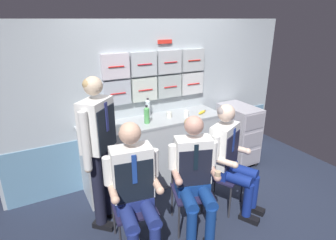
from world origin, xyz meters
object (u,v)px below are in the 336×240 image
(folding_chair_right, at_px, (190,180))
(snack_banana, at_px, (202,112))
(crew_member_right, at_px, (195,172))
(paper_cup_blue, at_px, (169,114))
(crew_member_by_counter, at_px, (230,154))
(crew_member_standing, at_px, (99,142))
(service_trolley, at_px, (238,133))
(sparkling_bottle_green, at_px, (147,115))
(crew_member_left, at_px, (134,184))
(folding_chair_by_counter, at_px, (216,165))
(folding_chair_left, at_px, (131,194))

(folding_chair_right, height_order, snack_banana, snack_banana)
(crew_member_right, height_order, paper_cup_blue, crew_member_right)
(crew_member_by_counter, distance_m, crew_member_standing, 1.46)
(service_trolley, relative_size, sparkling_bottle_green, 3.91)
(crew_member_standing, bearing_deg, crew_member_left, -71.25)
(crew_member_left, bearing_deg, paper_cup_blue, 47.30)
(folding_chair_by_counter, relative_size, paper_cup_blue, 11.25)
(folding_chair_right, xyz_separation_m, crew_member_right, (-0.05, -0.15, 0.19))
(folding_chair_left, distance_m, crew_member_left, 0.26)
(folding_chair_right, distance_m, crew_member_standing, 1.05)
(folding_chair_right, bearing_deg, service_trolley, 29.62)
(folding_chair_left, relative_size, crew_member_by_counter, 0.65)
(folding_chair_right, height_order, paper_cup_blue, paper_cup_blue)
(crew_member_by_counter, bearing_deg, sparkling_bottle_green, 126.70)
(crew_member_by_counter, bearing_deg, service_trolley, 42.90)
(folding_chair_left, xyz_separation_m, crew_member_by_counter, (1.17, -0.08, 0.19))
(service_trolley, height_order, folding_chair_left, service_trolley)
(folding_chair_right, xyz_separation_m, crew_member_standing, (-0.85, 0.41, 0.47))
(folding_chair_right, bearing_deg, folding_chair_by_counter, 14.99)
(service_trolley, height_order, crew_member_right, crew_member_right)
(sparkling_bottle_green, distance_m, snack_banana, 0.83)
(crew_member_left, bearing_deg, folding_chair_left, 81.58)
(crew_member_right, height_order, snack_banana, crew_member_right)
(folding_chair_right, height_order, crew_member_standing, crew_member_standing)
(service_trolley, xyz_separation_m, folding_chair_left, (-2.05, -0.73, 0.02))
(crew_member_left, height_order, folding_chair_right, crew_member_left)
(paper_cup_blue, bearing_deg, service_trolley, -4.89)
(sparkling_bottle_green, bearing_deg, crew_member_standing, -149.61)
(service_trolley, relative_size, folding_chair_right, 1.10)
(crew_member_right, bearing_deg, crew_member_left, 174.87)
(sparkling_bottle_green, relative_size, paper_cup_blue, 3.16)
(crew_member_by_counter, height_order, crew_member_standing, crew_member_standing)
(crew_member_right, xyz_separation_m, crew_member_standing, (-0.80, 0.56, 0.28))
(crew_member_left, bearing_deg, crew_member_standing, 108.75)
(service_trolley, xyz_separation_m, crew_member_right, (-1.44, -0.94, 0.21))
(paper_cup_blue, bearing_deg, snack_banana, -9.88)
(sparkling_bottle_green, relative_size, snack_banana, 1.36)
(crew_member_right, bearing_deg, folding_chair_by_counter, 28.63)
(paper_cup_blue, relative_size, snack_banana, 0.43)
(folding_chair_by_counter, relative_size, snack_banana, 4.84)
(service_trolley, xyz_separation_m, folding_chair_by_counter, (-0.94, -0.67, 0.02))
(folding_chair_by_counter, height_order, crew_member_standing, crew_member_standing)
(folding_chair_by_counter, bearing_deg, snack_banana, 69.52)
(paper_cup_blue, bearing_deg, sparkling_bottle_green, -170.98)
(folding_chair_by_counter, bearing_deg, folding_chair_left, -176.86)
(folding_chair_left, relative_size, snack_banana, 4.84)
(service_trolley, bearing_deg, folding_chair_right, -150.38)
(service_trolley, xyz_separation_m, crew_member_standing, (-2.24, -0.38, 0.49))
(folding_chair_left, distance_m, folding_chair_right, 0.66)
(folding_chair_right, relative_size, crew_member_standing, 0.50)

